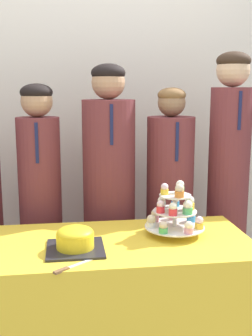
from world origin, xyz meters
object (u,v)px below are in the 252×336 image
object	(u,v)px
student_2	(109,205)
student_3	(169,213)
round_cake	(75,239)
student_4	(228,189)
cupcake_stand	(175,212)
cake_knife	(70,267)
student_1	(41,213)

from	to	relation	value
student_2	student_3	world-z (taller)	student_2
round_cake	student_4	distance (m)	1.15
round_cake	student_4	xyz separation A→B (m)	(0.95, 0.65, 0.04)
student_2	student_4	size ratio (longest dim) A/B	0.95
student_3	student_4	world-z (taller)	student_4
student_4	cupcake_stand	bearing A→B (deg)	-132.38
cake_knife	student_4	xyz separation A→B (m)	(0.98, 0.84, 0.08)
student_4	student_3	bearing A→B (deg)	-180.00
round_cake	student_3	size ratio (longest dim) A/B	0.17
round_cake	student_2	world-z (taller)	student_2
student_3	student_4	size ratio (longest dim) A/B	0.87
student_2	student_3	bearing A→B (deg)	-0.00
round_cake	cupcake_stand	size ratio (longest dim) A/B	0.87
cake_knife	student_1	size ratio (longest dim) A/B	0.13
cake_knife	student_4	bearing A→B (deg)	3.15
round_cake	cupcake_stand	world-z (taller)	cupcake_stand
student_3	cupcake_stand	bearing A→B (deg)	-101.21
student_1	student_4	xyz separation A→B (m)	(1.13, 0.00, 0.10)
cake_knife	cupcake_stand	distance (m)	0.61
student_1	round_cake	bearing A→B (deg)	-74.03
student_1	cake_knife	bearing A→B (deg)	-79.29
student_2	student_4	xyz separation A→B (m)	(0.73, -0.00, 0.07)
cake_knife	round_cake	bearing A→B (deg)	44.40
student_2	student_1	bearing A→B (deg)	-180.00
student_1	student_4	bearing A→B (deg)	0.00
round_cake	cake_knife	distance (m)	0.20
student_4	student_2	bearing A→B (deg)	180.00
round_cake	student_2	bearing A→B (deg)	71.58
student_2	round_cake	bearing A→B (deg)	-108.42
cupcake_stand	student_3	world-z (taller)	student_3
student_1	student_2	distance (m)	0.40
student_2	cupcake_stand	bearing A→B (deg)	-62.45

